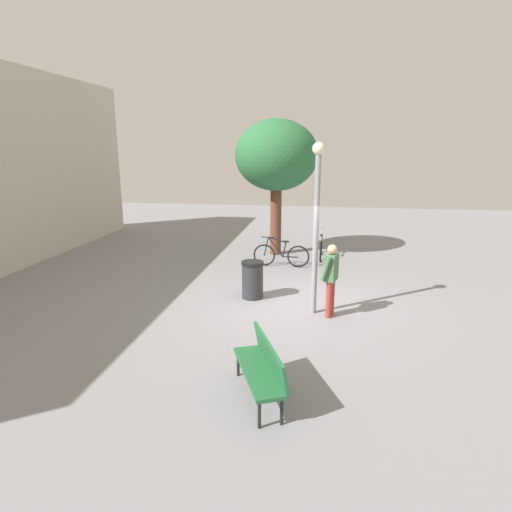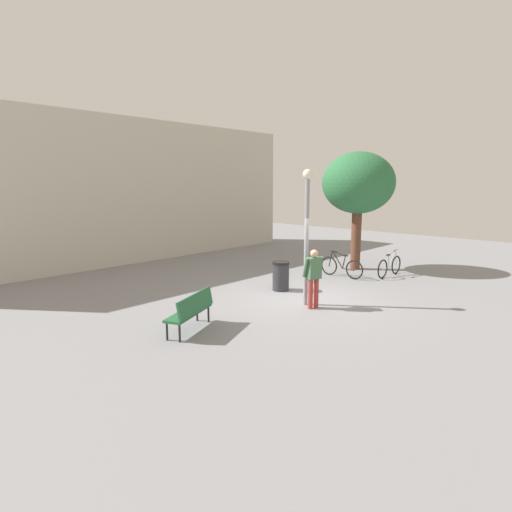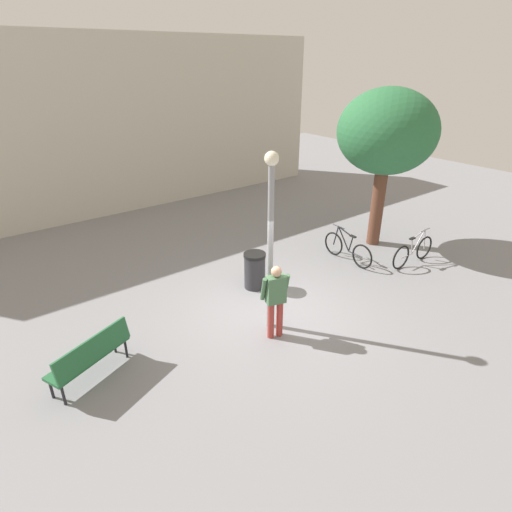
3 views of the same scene
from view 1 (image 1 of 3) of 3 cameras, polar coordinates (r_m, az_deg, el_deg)
name	(u,v)px [view 1 (image 1 of 3)]	position (r m, az deg, el deg)	size (l,w,h in m)	color
ground_plane	(300,305)	(10.58, 5.90, -6.52)	(36.00, 36.00, 0.00)	gray
lamppost	(317,213)	(9.56, 8.06, 5.65)	(0.28, 0.28, 3.86)	gray
person_by_lamppost	(331,275)	(9.72, 9.95, -2.56)	(0.63, 0.41, 1.67)	#9E3833
park_bench	(263,365)	(6.70, 0.94, -14.28)	(1.66, 1.06, 0.92)	#236038
plaza_tree	(277,156)	(15.05, 2.75, 13.10)	(2.85, 2.85, 4.69)	brown
bicycle_silver	(321,247)	(15.03, 8.66, 1.21)	(1.81, 0.09, 0.97)	black
bicycle_black	(281,255)	(13.77, 3.33, 0.15)	(0.09, 1.81, 0.97)	black
trash_bin	(253,280)	(10.89, -0.46, -3.16)	(0.57, 0.57, 0.96)	#2D2D33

